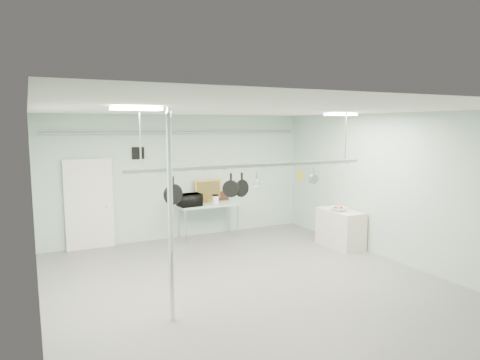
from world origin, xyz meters
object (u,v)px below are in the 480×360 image
side_cabinet (340,228)px  pot_rack (255,164)px  microwave (190,200)px  skillet_mid (231,185)px  prep_table (208,206)px  chrome_pole (171,217)px  fruit_bowl (339,209)px  coffee_canister (216,200)px  skillet_left (173,191)px  skillet_right (242,184)px

side_cabinet → pot_rack: (-2.95, -1.10, 1.78)m
microwave → skillet_mid: 3.30m
prep_table → microwave: microwave is taller
chrome_pole → pot_rack: 2.19m
side_cabinet → fruit_bowl: (-0.10, -0.04, 0.50)m
coffee_canister → skillet_mid: bearing=-108.4°
chrome_pole → skillet_left: chrome_pole is taller
pot_rack → skillet_left: 1.62m
skillet_right → microwave: bearing=75.2°
skillet_mid → skillet_right: size_ratio=1.02×
chrome_pole → pot_rack: chrome_pole is taller
chrome_pole → skillet_left: (0.33, 0.90, 0.24)m
pot_rack → coffee_canister: bearing=79.8°
skillet_left → skillet_right: bearing=-8.5°
side_cabinet → fruit_bowl: size_ratio=3.20×
prep_table → skillet_left: (-1.97, -3.30, 1.01)m
prep_table → chrome_pole: bearing=-118.7°
prep_table → coffee_canister: size_ratio=7.85×
fruit_bowl → skillet_mid: skillet_mid is taller
side_cabinet → skillet_mid: size_ratio=2.76×
pot_rack → fruit_bowl: size_ratio=12.81×
prep_table → skillet_left: skillet_left is taller
chrome_pole → fruit_bowl: (4.75, 1.96, -0.65)m
microwave → skillet_mid: (-0.34, -3.18, 0.80)m
pot_rack → fruit_bowl: (2.85, 1.06, -1.28)m
chrome_pole → side_cabinet: chrome_pole is taller
skillet_mid → skillet_left: bearing=-151.4°
skillet_left → skillet_mid: same height
microwave → fruit_bowl: 3.68m
chrome_pole → skillet_left: bearing=70.0°
chrome_pole → coffee_canister: 4.85m
skillet_mid → side_cabinet: bearing=46.3°
pot_rack → prep_table: bearing=83.1°
side_cabinet → skillet_mid: (-3.44, -1.10, 1.42)m
chrome_pole → prep_table: 4.85m
pot_rack → skillet_right: bearing=180.0°
microwave → coffee_canister: 0.73m
side_cabinet → fruit_bowl: bearing=-157.4°
prep_table → fruit_bowl: bearing=-42.5°
chrome_pole → skillet_mid: (1.41, 0.90, 0.27)m
prep_table → pot_rack: bearing=-96.9°
chrome_pole → skillet_right: (1.63, 0.90, 0.27)m
skillet_left → skillet_mid: bearing=-8.5°
pot_rack → coffee_canister: 3.49m
fruit_bowl → skillet_right: size_ratio=0.88×
prep_table → skillet_right: (-0.67, -3.30, 1.04)m
side_cabinet → skillet_left: (-4.52, -1.10, 1.39)m
pot_rack → skillet_mid: 0.61m
pot_rack → microwave: size_ratio=8.41×
side_cabinet → microwave: size_ratio=2.10×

